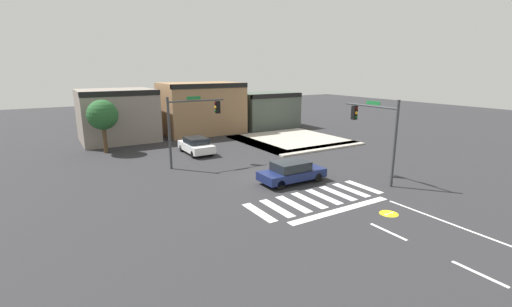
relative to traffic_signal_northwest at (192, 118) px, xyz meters
name	(u,v)px	position (x,y,z in m)	size (l,w,h in m)	color
ground_plane	(273,178)	(3.40, -5.93, -3.71)	(120.00, 120.00, 0.00)	#2B2B2D
crosswalk_near	(316,198)	(3.40, -10.43, -3.71)	(8.33, 2.80, 0.01)	silver
lane_markings	(443,242)	(4.56, -17.36, -3.71)	(6.80, 18.75, 0.01)	white
bike_detector_marking	(389,214)	(5.15, -14.08, -3.71)	(0.96, 0.96, 0.01)	yellow
curb_corner_northeast	(290,141)	(11.89, 3.49, -3.63)	(10.00, 10.60, 0.15)	#B2AA9E
storefront_row	(193,111)	(5.18, 13.11, -1.05)	(25.11, 6.49, 5.76)	gray
traffic_signal_northwest	(192,118)	(0.00, 0.00, 0.00)	(4.53, 0.32, 5.33)	#383A3D
traffic_signal_southeast	(376,126)	(8.87, -9.71, -0.01)	(0.32, 4.33, 5.49)	#383A3D
car_white	(196,145)	(1.69, 3.61, -2.98)	(1.93, 4.16, 1.43)	white
car_navy	(292,172)	(3.98, -7.27, -3.00)	(4.43, 1.89, 1.41)	#141E4C
roadside_tree	(102,115)	(-5.10, 8.07, -0.35)	(2.62, 2.62, 4.71)	#4C3823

